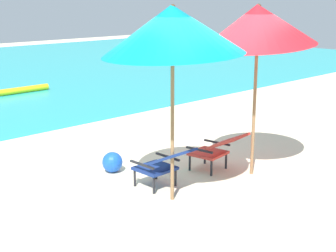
% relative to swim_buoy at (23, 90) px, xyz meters
% --- Properties ---
extents(ground_plane, '(40.00, 40.00, 0.00)m').
position_rel_swim_buoy_xyz_m(ground_plane, '(-1.63, -4.15, -0.10)').
color(ground_plane, beige).
extents(swim_buoy, '(1.60, 0.18, 0.18)m').
position_rel_swim_buoy_xyz_m(swim_buoy, '(0.00, 0.00, 0.00)').
color(swim_buoy, yellow).
rests_on(swim_buoy, ocean_band).
extents(lounge_chair_left, '(0.56, 0.88, 0.68)m').
position_rel_swim_buoy_xyz_m(lounge_chair_left, '(-2.25, -8.38, 0.31)').
color(lounge_chair_left, navy).
rests_on(lounge_chair_left, ground_plane).
extents(lounge_chair_right, '(0.65, 0.94, 0.68)m').
position_rel_swim_buoy_xyz_m(lounge_chair_right, '(-1.10, -8.44, 0.31)').
color(lounge_chair_right, red).
rests_on(lounge_chair_right, ground_plane).
extents(beach_umbrella_left, '(2.34, 2.32, 2.70)m').
position_rel_swim_buoy_xyz_m(beach_umbrella_left, '(-2.42, -8.75, 2.24)').
color(beach_umbrella_left, olive).
rests_on(beach_umbrella_left, ground_plane).
extents(beach_umbrella_right, '(2.06, 2.02, 2.72)m').
position_rel_swim_buoy_xyz_m(beach_umbrella_right, '(-0.78, -8.88, 2.24)').
color(beach_umbrella_right, olive).
rests_on(beach_umbrella_right, ground_plane).
extents(beach_ball, '(0.33, 0.33, 0.33)m').
position_rel_swim_buoy_xyz_m(beach_ball, '(-2.33, -7.28, 0.07)').
color(beach_ball, blue).
rests_on(beach_ball, ground_plane).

